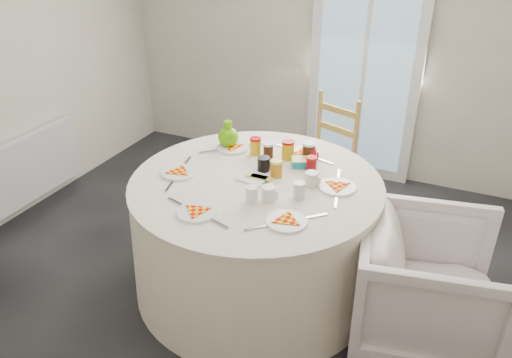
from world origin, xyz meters
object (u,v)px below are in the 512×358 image
at_px(table, 256,235).
at_px(green_pitcher, 228,136).
at_px(radiator, 33,166).
at_px(armchair, 429,283).
at_px(wooden_chair, 322,158).

xyz_separation_m(table, green_pitcher, (-0.39, 0.39, 0.49)).
bearing_deg(radiator, green_pitcher, 7.89).
bearing_deg(armchair, radiator, 76.18).
relative_size(armchair, green_pitcher, 4.36).
height_order(wooden_chair, green_pitcher, green_pitcher).
distance_m(armchair, green_pitcher, 1.63).
height_order(radiator, green_pitcher, green_pitcher).
bearing_deg(radiator, wooden_chair, 23.48).
xyz_separation_m(wooden_chair, armchair, (1.02, -1.15, -0.08)).
bearing_deg(armchair, wooden_chair, 30.95).
bearing_deg(wooden_chair, table, -73.59).
bearing_deg(wooden_chair, radiator, -135.23).
xyz_separation_m(table, armchair, (1.11, -0.04, 0.02)).
relative_size(radiator, armchair, 1.21).
distance_m(table, wooden_chair, 1.12).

